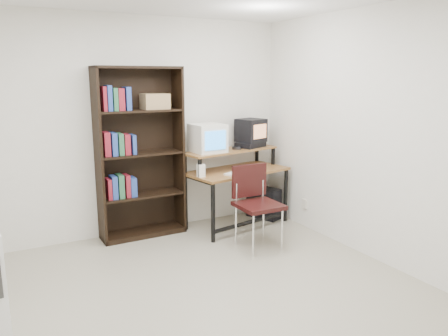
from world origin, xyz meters
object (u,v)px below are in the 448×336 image
pc_tower (264,203)px  school_chair (255,197)px  crt_monitor (208,139)px  bookshelf (139,152)px  computer_desk (236,172)px  crt_tv (251,130)px

pc_tower → school_chair: (-0.65, -0.79, 0.36)m
pc_tower → crt_monitor: bearing=157.8°
pc_tower → bookshelf: bookshelf is taller
school_chair → computer_desk: bearing=77.1°
computer_desk → school_chair: bearing=-113.5°
computer_desk → school_chair: (-0.17, -0.72, -0.13)m
computer_desk → pc_tower: bearing=-2.4°
crt_monitor → pc_tower: 1.26m
crt_monitor → bookshelf: bookshelf is taller
pc_tower → school_chair: size_ratio=0.49×
crt_monitor → bookshelf: (-0.83, 0.16, -0.12)m
computer_desk → crt_monitor: crt_monitor is taller
crt_tv → school_chair: (-0.48, -0.89, -0.63)m
computer_desk → crt_tv: crt_tv is taller
computer_desk → crt_monitor: 0.58m
pc_tower → bookshelf: bearing=152.8°
computer_desk → bookshelf: (-1.19, 0.24, 0.33)m
crt_tv → school_chair: crt_tv is taller
bookshelf → crt_tv: bearing=-3.8°
computer_desk → crt_tv: (0.32, 0.16, 0.50)m
crt_monitor → bookshelf: size_ratio=0.20×
crt_tv → crt_monitor: bearing=170.1°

